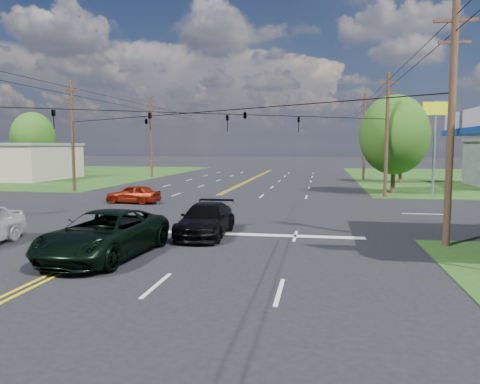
% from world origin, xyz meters
% --- Properties ---
extents(ground, '(280.00, 280.00, 0.00)m').
position_xyz_m(ground, '(0.00, 12.00, 0.00)').
color(ground, black).
rests_on(ground, ground).
extents(grass_nw, '(46.00, 48.00, 0.03)m').
position_xyz_m(grass_nw, '(-35.00, 44.00, 0.00)').
color(grass_nw, '#244315').
rests_on(grass_nw, ground).
extents(stop_bar, '(10.00, 0.50, 0.02)m').
position_xyz_m(stop_bar, '(5.00, 4.00, 0.00)').
color(stop_bar, silver).
rests_on(stop_bar, ground).
extents(pole_se, '(1.60, 0.28, 9.50)m').
position_xyz_m(pole_se, '(13.00, 3.00, 4.92)').
color(pole_se, '#472C1E').
rests_on(pole_se, ground).
extents(pole_nw, '(1.60, 0.28, 9.50)m').
position_xyz_m(pole_nw, '(-13.00, 21.00, 4.92)').
color(pole_nw, '#472C1E').
rests_on(pole_nw, ground).
extents(pole_ne, '(1.60, 0.28, 9.50)m').
position_xyz_m(pole_ne, '(13.00, 21.00, 4.92)').
color(pole_ne, '#472C1E').
rests_on(pole_ne, ground).
extents(pole_left_far, '(1.60, 0.28, 10.00)m').
position_xyz_m(pole_left_far, '(-13.00, 40.00, 5.17)').
color(pole_left_far, '#472C1E').
rests_on(pole_left_far, ground).
extents(pole_right_far, '(1.60, 0.28, 10.00)m').
position_xyz_m(pole_right_far, '(13.00, 40.00, 5.17)').
color(pole_right_far, '#472C1E').
rests_on(pole_right_far, ground).
extents(span_wire_signals, '(26.00, 18.00, 1.13)m').
position_xyz_m(span_wire_signals, '(0.00, 12.00, 6.00)').
color(span_wire_signals, black).
rests_on(span_wire_signals, ground).
extents(power_lines, '(26.04, 100.00, 0.64)m').
position_xyz_m(power_lines, '(0.00, 10.00, 8.60)').
color(power_lines, black).
rests_on(power_lines, ground).
extents(tree_right_a, '(5.70, 5.70, 8.18)m').
position_xyz_m(tree_right_a, '(14.00, 24.00, 4.87)').
color(tree_right_a, '#472C1E').
rests_on(tree_right_a, ground).
extents(tree_right_b, '(4.94, 4.94, 7.09)m').
position_xyz_m(tree_right_b, '(16.50, 36.00, 4.22)').
color(tree_right_b, '#472C1E').
rests_on(tree_right_b, ground).
extents(tree_far_l, '(6.08, 6.08, 8.72)m').
position_xyz_m(tree_far_l, '(-32.00, 44.00, 5.19)').
color(tree_far_l, '#472C1E').
rests_on(tree_far_l, ground).
extents(pickup_dkgreen, '(3.25, 6.18, 1.66)m').
position_xyz_m(pickup_dkgreen, '(0.50, -1.04, 0.83)').
color(pickup_dkgreen, black).
rests_on(pickup_dkgreen, ground).
extents(suv_black, '(2.05, 4.94, 1.43)m').
position_xyz_m(suv_black, '(3.09, 3.50, 0.71)').
color(suv_black, black).
rests_on(suv_black, ground).
extents(sedan_red, '(3.90, 1.88, 1.29)m').
position_xyz_m(sedan_red, '(-4.72, 14.09, 0.64)').
color(sedan_red, maroon).
rests_on(sedan_red, ground).
extents(polesign_ne, '(2.08, 0.57, 7.52)m').
position_xyz_m(polesign_ne, '(17.00, 23.31, 5.78)').
color(polesign_ne, '#A5A5AA').
rests_on(polesign_ne, ground).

